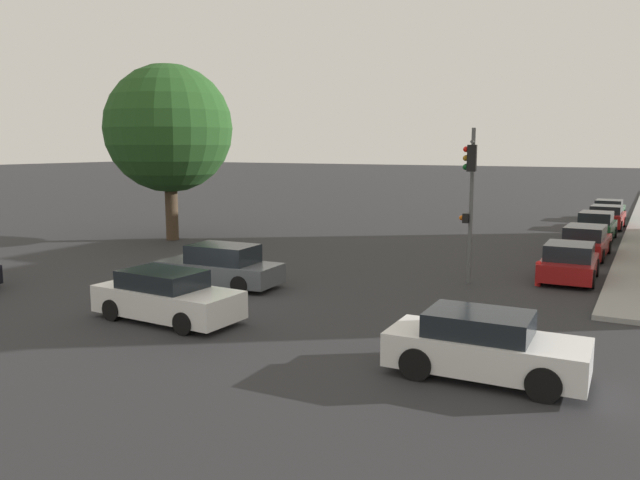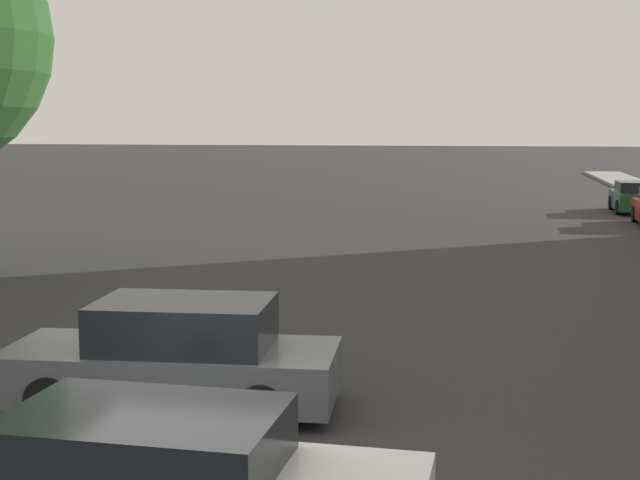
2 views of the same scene
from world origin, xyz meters
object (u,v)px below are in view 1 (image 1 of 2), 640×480
Objects in this scene: parked_car_0 at (569,263)px; parked_car_3 at (606,217)px; crossing_car_0 at (220,267)px; crossing_car_1 at (484,346)px; parked_car_1 at (585,242)px; fire_hydrant at (538,273)px; parked_car_2 at (596,227)px; traffic_signal at (470,174)px; crossing_car_2 at (167,297)px; parked_car_4 at (609,210)px; street_tree at (169,129)px.

parked_car_0 is 0.99× the size of parked_car_3.
crossing_car_0 is 11.49m from crossing_car_1.
crossing_car_1 is 1.09× the size of parked_car_0.
parked_car_1 is 7.34m from fire_hydrant.
crossing_car_0 is at bearing 157.39° from parked_car_3.
parked_car_2 is (10.87, 18.69, 0.01)m from crossing_car_0.
crossing_car_2 is at bearing 40.37° from traffic_signal.
crossing_car_0 is at bearing -151.80° from fire_hydrant.
parked_car_2 is 5.50m from parked_car_3.
parked_car_0 is at bearing 61.52° from fire_hydrant.
traffic_signal is 9.70m from crossing_car_1.
crossing_car_1 is 11.49m from parked_car_0.
parked_car_3 is at bearing 1.27° from parked_car_1.
parked_car_0 is at bearing -150.79° from crossing_car_0.
traffic_signal is at bearing 169.67° from parked_car_2.
parked_car_1 is at bearing -122.43° from traffic_signal.
parked_car_1 is (3.09, 8.55, -3.36)m from traffic_signal.
parked_car_4 is at bearing -113.49° from crossing_car_0.
crossing_car_1 is (10.56, -4.55, -0.01)m from crossing_car_0.
crossing_car_1 is (19.76, -12.39, -5.20)m from street_tree.
traffic_signal is 1.33× the size of crossing_car_1.
crossing_car_0 reaches higher than crossing_car_2.
crossing_car_2 is 30.13m from parked_car_3.
traffic_signal is 20.58m from parked_car_3.
parked_car_4 is (10.82, 29.35, -0.04)m from crossing_car_0.
traffic_signal reaches higher than parked_car_2.
parked_car_3 is at bearing -111.59° from traffic_signal.
parked_car_3 is (0.10, 17.25, 0.01)m from parked_car_0.
fire_hydrant is at bearing 50.59° from crossing_car_2.
fire_hydrant is (10.07, 5.40, -0.21)m from crossing_car_0.
parked_car_1 is 5.04× the size of fire_hydrant.
parked_car_1 is at bearing -178.54° from parked_car_4.
parked_car_1 reaches higher than fire_hydrant.
crossing_car_0 reaches higher than fire_hydrant.
parked_car_1 is (20.12, 4.84, -5.22)m from street_tree.
street_tree is 20.17m from fire_hydrant.
parked_car_3 is (3.19, 20.05, -3.36)m from traffic_signal.
street_tree is 2.06× the size of crossing_car_2.
parked_car_4 is at bearing 76.61° from crossing_car_2.
street_tree is at bearing 119.89° from parked_car_2.
parked_car_2 reaches higher than crossing_car_0.
crossing_car_1 is at bearing -179.28° from parked_car_2.
traffic_signal reaches higher than parked_car_1.
crossing_car_2 is 24.92m from parked_car_2.
crossing_car_2 is 1.16× the size of parked_car_4.
crossing_car_1 is at bearing -179.32° from parked_car_4.
crossing_car_1 reaches higher than parked_car_1.
parked_car_3 is 5.17m from parked_car_4.
crossing_car_0 is 1.12× the size of parked_car_2.
crossing_car_1 is 4.61× the size of fire_hydrant.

